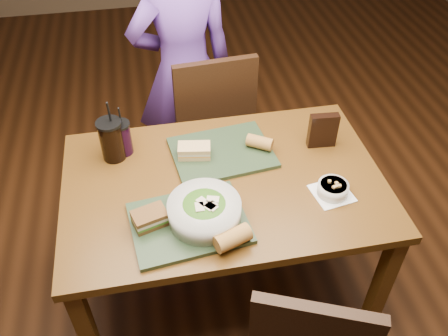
{
  "coord_description": "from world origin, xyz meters",
  "views": [
    {
      "loc": [
        -0.26,
        -1.36,
        2.09
      ],
      "look_at": [
        0.0,
        0.0,
        0.82
      ],
      "focal_mm": 38.0,
      "sensor_mm": 36.0,
      "label": 1
    }
  ],
  "objects_px": {
    "chair_far": "(213,122)",
    "baguette_near": "(233,238)",
    "tray_far": "(222,153)",
    "sandwich_far": "(194,151)",
    "tray_near": "(189,223)",
    "chip_bag": "(323,130)",
    "soup_bowl": "(333,189)",
    "diner": "(184,71)",
    "sandwich_near": "(150,218)",
    "dining_table": "(224,196)",
    "baguette_far": "(260,142)",
    "cup_cola": "(112,140)",
    "cup_berry": "(122,138)",
    "salad_bowl": "(204,210)"
  },
  "relations": [
    {
      "from": "chair_far",
      "to": "chip_bag",
      "type": "distance_m",
      "value": 0.73
    },
    {
      "from": "soup_bowl",
      "to": "cup_berry",
      "type": "distance_m",
      "value": 0.9
    },
    {
      "from": "soup_bowl",
      "to": "cup_berry",
      "type": "relative_size",
      "value": 0.71
    },
    {
      "from": "sandwich_near",
      "to": "sandwich_far",
      "type": "xyz_separation_m",
      "value": [
        0.21,
        0.34,
        -0.0
      ]
    },
    {
      "from": "dining_table",
      "to": "sandwich_far",
      "type": "height_order",
      "value": "sandwich_far"
    },
    {
      "from": "chair_far",
      "to": "cup_berry",
      "type": "bearing_deg",
      "value": -137.53
    },
    {
      "from": "salad_bowl",
      "to": "soup_bowl",
      "type": "relative_size",
      "value": 1.59
    },
    {
      "from": "diner",
      "to": "baguette_far",
      "type": "relative_size",
      "value": 13.77
    },
    {
      "from": "dining_table",
      "to": "diner",
      "type": "distance_m",
      "value": 0.86
    },
    {
      "from": "baguette_far",
      "to": "cup_cola",
      "type": "distance_m",
      "value": 0.63
    },
    {
      "from": "tray_near",
      "to": "cup_berry",
      "type": "height_order",
      "value": "cup_berry"
    },
    {
      "from": "sandwich_near",
      "to": "sandwich_far",
      "type": "distance_m",
      "value": 0.4
    },
    {
      "from": "cup_cola",
      "to": "chip_bag",
      "type": "bearing_deg",
      "value": -5.71
    },
    {
      "from": "cup_cola",
      "to": "dining_table",
      "type": "bearing_deg",
      "value": -28.41
    },
    {
      "from": "tray_far",
      "to": "sandwich_far",
      "type": "xyz_separation_m",
      "value": [
        -0.12,
        -0.01,
        0.04
      ]
    },
    {
      "from": "dining_table",
      "to": "baguette_far",
      "type": "xyz_separation_m",
      "value": [
        0.19,
        0.16,
        0.14
      ]
    },
    {
      "from": "chair_far",
      "to": "cup_cola",
      "type": "relative_size",
      "value": 3.36
    },
    {
      "from": "tray_far",
      "to": "salad_bowl",
      "type": "bearing_deg",
      "value": -110.1
    },
    {
      "from": "sandwich_far",
      "to": "cup_cola",
      "type": "height_order",
      "value": "cup_cola"
    },
    {
      "from": "cup_cola",
      "to": "soup_bowl",
      "type": "bearing_deg",
      "value": -24.8
    },
    {
      "from": "chair_far",
      "to": "salad_bowl",
      "type": "height_order",
      "value": "chair_far"
    },
    {
      "from": "tray_near",
      "to": "chip_bag",
      "type": "bearing_deg",
      "value": 28.95
    },
    {
      "from": "tray_far",
      "to": "sandwich_near",
      "type": "xyz_separation_m",
      "value": [
        -0.33,
        -0.35,
        0.04
      ]
    },
    {
      "from": "chair_far",
      "to": "diner",
      "type": "distance_m",
      "value": 0.31
    },
    {
      "from": "tray_near",
      "to": "chip_bag",
      "type": "relative_size",
      "value": 2.61
    },
    {
      "from": "chair_far",
      "to": "baguette_near",
      "type": "relative_size",
      "value": 7.46
    },
    {
      "from": "chair_far",
      "to": "baguette_near",
      "type": "bearing_deg",
      "value": -95.86
    },
    {
      "from": "tray_near",
      "to": "baguette_near",
      "type": "height_order",
      "value": "baguette_near"
    },
    {
      "from": "chip_bag",
      "to": "baguette_far",
      "type": "bearing_deg",
      "value": -178.33
    },
    {
      "from": "salad_bowl",
      "to": "cup_berry",
      "type": "xyz_separation_m",
      "value": [
        -0.28,
        0.46,
        0.01
      ]
    },
    {
      "from": "dining_table",
      "to": "soup_bowl",
      "type": "distance_m",
      "value": 0.45
    },
    {
      "from": "sandwich_far",
      "to": "tray_near",
      "type": "bearing_deg",
      "value": -101.4
    },
    {
      "from": "dining_table",
      "to": "baguette_far",
      "type": "distance_m",
      "value": 0.28
    },
    {
      "from": "baguette_near",
      "to": "chip_bag",
      "type": "relative_size",
      "value": 0.8
    },
    {
      "from": "salad_bowl",
      "to": "dining_table",
      "type": "bearing_deg",
      "value": 61.07
    },
    {
      "from": "soup_bowl",
      "to": "tray_near",
      "type": "bearing_deg",
      "value": -174.78
    },
    {
      "from": "sandwich_near",
      "to": "sandwich_far",
      "type": "relative_size",
      "value": 0.96
    },
    {
      "from": "tray_near",
      "to": "soup_bowl",
      "type": "xyz_separation_m",
      "value": [
        0.58,
        0.05,
        0.02
      ]
    },
    {
      "from": "chair_far",
      "to": "cup_berry",
      "type": "relative_size",
      "value": 4.07
    },
    {
      "from": "chair_far",
      "to": "soup_bowl",
      "type": "height_order",
      "value": "chair_far"
    },
    {
      "from": "baguette_near",
      "to": "sandwich_far",
      "type": "bearing_deg",
      "value": 97.33
    },
    {
      "from": "baguette_far",
      "to": "cup_cola",
      "type": "relative_size",
      "value": 0.39
    },
    {
      "from": "baguette_far",
      "to": "cup_berry",
      "type": "xyz_separation_m",
      "value": [
        -0.58,
        0.1,
        0.03
      ]
    },
    {
      "from": "dining_table",
      "to": "cup_cola",
      "type": "height_order",
      "value": "cup_cola"
    },
    {
      "from": "tray_near",
      "to": "cup_berry",
      "type": "relative_size",
      "value": 1.77
    },
    {
      "from": "baguette_near",
      "to": "sandwich_near",
      "type": "bearing_deg",
      "value": 151.47
    },
    {
      "from": "sandwich_far",
      "to": "baguette_far",
      "type": "bearing_deg",
      "value": 0.22
    },
    {
      "from": "soup_bowl",
      "to": "baguette_near",
      "type": "bearing_deg",
      "value": -157.09
    },
    {
      "from": "dining_table",
      "to": "soup_bowl",
      "type": "bearing_deg",
      "value": -20.7
    },
    {
      "from": "diner",
      "to": "sandwich_near",
      "type": "xyz_separation_m",
      "value": [
        -0.25,
        -1.04,
        0.03
      ]
    }
  ]
}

